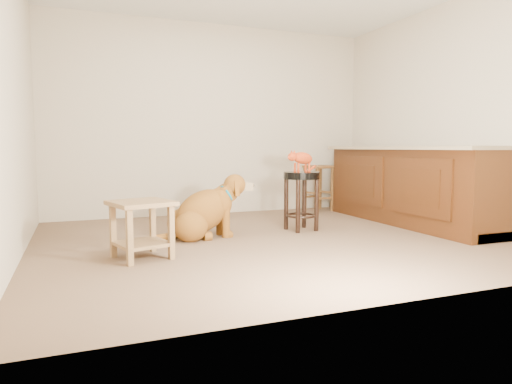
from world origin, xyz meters
name	(u,v)px	position (x,y,z in m)	size (l,w,h in m)	color
floor	(271,240)	(0.00, 0.00, 0.00)	(4.50, 4.00, 0.01)	brown
room_shell	(271,70)	(0.00, 0.00, 1.68)	(4.54, 4.04, 2.62)	beige
cabinet_run	(409,188)	(1.94, 0.30, 0.44)	(0.70, 2.56, 0.94)	#43210B
padded_stool	(301,189)	(0.53, 0.37, 0.46)	(0.40, 0.40, 0.65)	black
wood_stool	(319,187)	(1.49, 1.70, 0.34)	(0.42, 0.42, 0.66)	brown
side_table	(142,221)	(-1.30, -0.31, 0.32)	(0.58, 0.58, 0.48)	brown
golden_retriever	(203,213)	(-0.60, 0.36, 0.26)	(1.09, 0.55, 0.69)	brown
tabby_kitten	(301,159)	(0.52, 0.37, 0.80)	(0.42, 0.19, 0.27)	#AA3211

